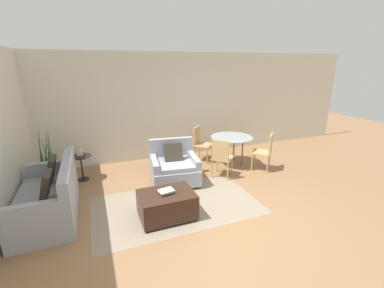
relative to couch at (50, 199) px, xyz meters
name	(u,v)px	position (x,y,z in m)	size (l,w,h in m)	color
ground_plane	(218,220)	(2.53, -1.16, -0.32)	(20.00, 20.00, 0.00)	#936B47
wall_back	(162,107)	(2.53, 2.15, 1.06)	(12.00, 0.06, 2.75)	beige
wall_left	(1,136)	(-0.57, 0.34, 1.06)	(0.06, 12.00, 2.75)	beige
area_rug	(176,205)	(2.05, -0.46, -0.31)	(2.93, 1.71, 0.01)	gray
couch	(50,199)	(0.00, 0.00, 0.00)	(0.88, 1.75, 0.92)	#999EA8
armchair	(174,167)	(2.31, 0.48, 0.02)	(1.07, 1.01, 0.89)	#999EA8
ottoman	(167,204)	(1.78, -0.76, -0.07)	(0.89, 0.64, 0.45)	#382319
book_stack	(166,192)	(1.78, -0.76, 0.16)	(0.26, 0.22, 0.06)	black
tv_remote_primary	(168,188)	(1.86, -0.60, 0.14)	(0.07, 0.16, 0.01)	#333338
potted_plant	(50,174)	(-0.14, 1.26, -0.06)	(0.43, 0.43, 1.31)	brown
side_table	(81,163)	(0.47, 1.33, 0.08)	(0.44, 0.44, 0.56)	black
picture_frame	(80,152)	(0.47, 1.33, 0.33)	(0.15, 0.07, 0.19)	#8C6647
dining_table	(232,140)	(3.95, 0.90, 0.33)	(1.03, 1.03, 0.74)	#99A8AD
dining_chair_near_left	(221,156)	(3.36, 0.31, 0.20)	(0.59, 0.59, 0.90)	tan
dining_chair_near_right	(266,149)	(4.54, 0.31, 0.20)	(0.59, 0.59, 0.90)	tan
dining_chair_far_left	(200,141)	(3.36, 1.49, 0.20)	(0.59, 0.59, 0.90)	tan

